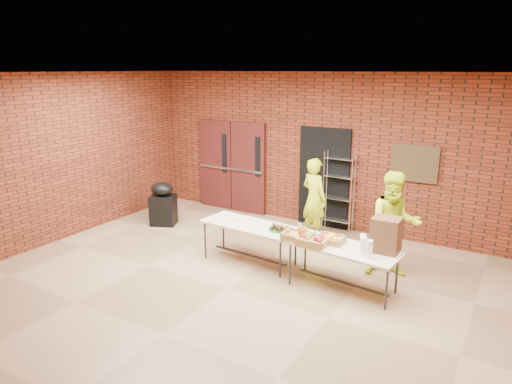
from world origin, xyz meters
TOP-DOWN VIEW (x-y plane):
  - room at (0.00, 0.00)m, footprint 8.08×7.08m
  - double_doors at (-2.20, 3.44)m, footprint 1.78×0.12m
  - dark_doorway at (0.10, 3.46)m, footprint 1.10×0.06m
  - bronze_plaque at (1.90, 3.45)m, footprint 0.85×0.04m
  - wire_rack at (0.48, 3.32)m, footprint 0.61×0.22m
  - table_left at (-0.24, 1.05)m, footprint 1.73×0.82m
  - table_right at (1.50, 0.90)m, footprint 1.75×0.89m
  - basket_bananas at (0.78, 0.82)m, footprint 0.44×0.34m
  - basket_oranges at (1.25, 0.96)m, footprint 0.41×0.32m
  - basket_apples at (1.06, 0.75)m, footprint 0.45×0.35m
  - muffin_tray at (0.33, 1.06)m, footprint 0.37×0.37m
  - napkin_box at (-0.51, 1.10)m, footprint 0.18×0.12m
  - coffee_dispenser at (2.07, 1.04)m, footprint 0.39×0.35m
  - cup_stack_front at (1.83, 0.77)m, footprint 0.09×0.09m
  - cup_stack_mid at (1.95, 0.68)m, footprint 0.09×0.09m
  - cup_stack_back at (1.79, 0.88)m, footprint 0.09×0.09m
  - covered_grill at (-2.87, 1.78)m, footprint 0.64×0.60m
  - volunteer_woman at (0.22, 2.71)m, footprint 0.69×0.58m
  - volunteer_man at (2.00, 1.78)m, footprint 1.02×0.93m

SIDE VIEW (x-z plane):
  - covered_grill at x=-2.87m, z-range 0.00..0.93m
  - table_right at x=1.50m, z-range 0.29..0.98m
  - table_left at x=-0.24m, z-range 0.29..0.98m
  - napkin_box at x=-0.51m, z-range 0.69..0.75m
  - muffin_tray at x=0.33m, z-range 0.69..0.78m
  - basket_oranges at x=1.25m, z-range 0.68..0.81m
  - basket_bananas at x=0.78m, z-range 0.68..0.82m
  - basket_apples at x=1.06m, z-range 0.68..0.82m
  - volunteer_woman at x=0.22m, z-range 0.00..1.61m
  - cup_stack_back at x=1.79m, z-range 0.69..0.95m
  - cup_stack_front at x=1.83m, z-range 0.69..0.95m
  - cup_stack_mid at x=1.95m, z-range 0.69..0.96m
  - wire_rack at x=0.48m, z-range 0.00..1.66m
  - volunteer_man at x=2.00m, z-range 0.00..1.72m
  - coffee_dispenser at x=2.07m, z-range 0.69..1.20m
  - dark_doorway at x=0.10m, z-range 0.00..2.10m
  - double_doors at x=-2.20m, z-range 0.00..2.10m
  - bronze_plaque at x=1.90m, z-range 1.20..1.90m
  - room at x=0.00m, z-range -0.04..3.24m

